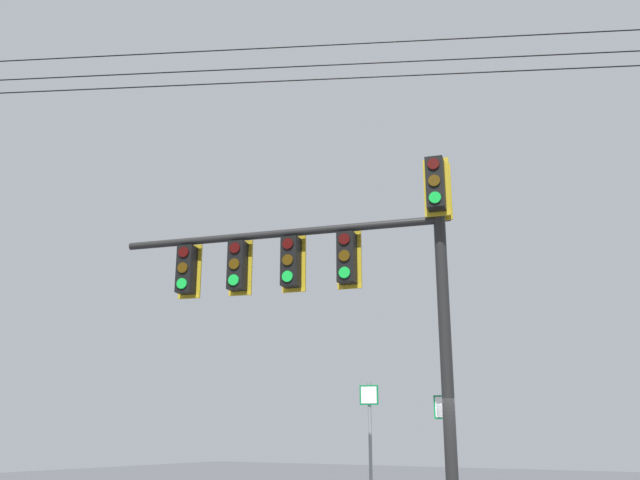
# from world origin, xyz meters

# --- Properties ---
(signal_mast_assembly) EXTENTS (6.08, 2.05, 6.55)m
(signal_mast_assembly) POSITION_xyz_m (-2.04, -1.11, 4.75)
(signal_mast_assembly) COLOR black
(signal_mast_assembly) RESTS_ON ground
(route_sign_primary) EXTENTS (0.37, 0.13, 2.70)m
(route_sign_primary) POSITION_xyz_m (-1.14, 1.09, 1.68)
(route_sign_primary) COLOR slate
(route_sign_primary) RESTS_ON ground
(route_sign_secondary) EXTENTS (0.37, 0.14, 2.96)m
(route_sign_secondary) POSITION_xyz_m (-2.83, 1.35, 1.82)
(route_sign_secondary) COLOR slate
(route_sign_secondary) RESTS_ON ground
(overhead_wire_span) EXTENTS (19.75, 8.79, 1.20)m
(overhead_wire_span) POSITION_xyz_m (-1.27, -1.09, 8.62)
(overhead_wire_span) COLOR black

